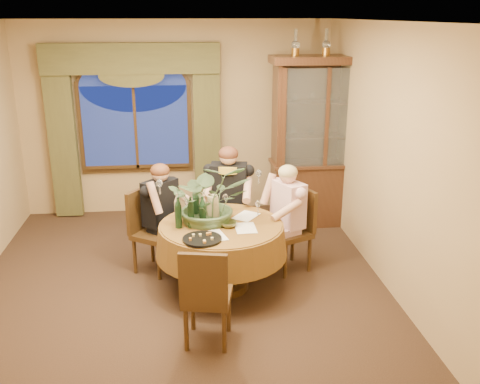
{
  "coord_description": "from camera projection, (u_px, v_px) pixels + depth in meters",
  "views": [
    {
      "loc": [
        0.06,
        -5.31,
        2.88
      ],
      "look_at": [
        0.65,
        -0.06,
        1.1
      ],
      "focal_mm": 40.0,
      "sensor_mm": 36.0,
      "label": 1
    }
  ],
  "objects": [
    {
      "name": "floor",
      "position": [
        182.0,
        286.0,
        5.91
      ],
      "size": [
        5.0,
        5.0,
        0.0
      ],
      "primitive_type": "plane",
      "color": "black",
      "rests_on": "ground"
    },
    {
      "name": "wall_back",
      "position": [
        177.0,
        119.0,
        7.82
      ],
      "size": [
        4.5,
        0.0,
        4.5
      ],
      "primitive_type": "plane",
      "rotation": [
        1.57,
        0.0,
        0.0
      ],
      "color": "#A38558",
      "rests_on": "ground"
    },
    {
      "name": "wall_right",
      "position": [
        389.0,
        158.0,
        5.7
      ],
      "size": [
        0.0,
        5.0,
        5.0
      ],
      "primitive_type": "plane",
      "rotation": [
        1.57,
        0.0,
        -1.57
      ],
      "color": "#A38558",
      "rests_on": "ground"
    },
    {
      "name": "ceiling",
      "position": [
        171.0,
        21.0,
        5.02
      ],
      "size": [
        5.0,
        5.0,
        0.0
      ],
      "primitive_type": "plane",
      "rotation": [
        3.14,
        0.0,
        0.0
      ],
      "color": "white",
      "rests_on": "wall_back"
    },
    {
      "name": "window",
      "position": [
        136.0,
        128.0,
        7.73
      ],
      "size": [
        1.62,
        0.1,
        1.32
      ],
      "primitive_type": null,
      "color": "navy",
      "rests_on": "wall_back"
    },
    {
      "name": "arched_transom",
      "position": [
        132.0,
        73.0,
        7.48
      ],
      "size": [
        1.6,
        0.06,
        0.44
      ],
      "primitive_type": null,
      "color": "navy",
      "rests_on": "wall_back"
    },
    {
      "name": "drapery_left",
      "position": [
        63.0,
        138.0,
        7.61
      ],
      "size": [
        0.38,
        0.14,
        2.32
      ],
      "primitive_type": "cube",
      "color": "#454423",
      "rests_on": "floor"
    },
    {
      "name": "drapery_right",
      "position": [
        207.0,
        135.0,
        7.82
      ],
      "size": [
        0.38,
        0.14,
        2.32
      ],
      "primitive_type": "cube",
      "color": "#454423",
      "rests_on": "floor"
    },
    {
      "name": "swag_valance",
      "position": [
        131.0,
        58.0,
        7.34
      ],
      "size": [
        2.45,
        0.16,
        0.42
      ],
      "primitive_type": null,
      "color": "#454423",
      "rests_on": "wall_back"
    },
    {
      "name": "dining_table",
      "position": [
        222.0,
        256.0,
        5.79
      ],
      "size": [
        1.5,
        1.5,
        0.75
      ],
      "primitive_type": "cylinder",
      "rotation": [
        0.0,
        0.0,
        0.07
      ],
      "color": "brown",
      "rests_on": "floor"
    },
    {
      "name": "china_cabinet",
      "position": [
        321.0,
        143.0,
        7.37
      ],
      "size": [
        1.45,
        0.57,
        2.34
      ],
      "primitive_type": "cube",
      "color": "#341C10",
      "rests_on": "floor"
    },
    {
      "name": "oil_lamp_left",
      "position": [
        296.0,
        42.0,
        6.9
      ],
      "size": [
        0.11,
        0.11,
        0.34
      ],
      "primitive_type": null,
      "color": "#A5722D",
      "rests_on": "china_cabinet"
    },
    {
      "name": "oil_lamp_center",
      "position": [
        326.0,
        42.0,
        6.95
      ],
      "size": [
        0.11,
        0.11,
        0.34
      ],
      "primitive_type": null,
      "color": "#A5722D",
      "rests_on": "china_cabinet"
    },
    {
      "name": "oil_lamp_right",
      "position": [
        357.0,
        42.0,
        6.99
      ],
      "size": [
        0.11,
        0.11,
        0.34
      ],
      "primitive_type": null,
      "color": "#A5722D",
      "rests_on": "china_cabinet"
    },
    {
      "name": "chair_right",
      "position": [
        290.0,
        231.0,
        6.17
      ],
      "size": [
        0.55,
        0.55,
        0.96
      ],
      "primitive_type": "cube",
      "rotation": [
        0.0,
        0.0,
        -4.3
      ],
      "color": "black",
      "rests_on": "floor"
    },
    {
      "name": "chair_back_right",
      "position": [
        222.0,
        216.0,
        6.63
      ],
      "size": [
        0.45,
        0.45,
        0.96
      ],
      "primitive_type": "cube",
      "rotation": [
        0.0,
        0.0,
        -3.22
      ],
      "color": "black",
      "rests_on": "floor"
    },
    {
      "name": "chair_back",
      "position": [
        154.0,
        232.0,
        6.14
      ],
      "size": [
        0.58,
        0.58,
        0.96
      ],
      "primitive_type": "cube",
      "rotation": [
        0.0,
        0.0,
        -2.16
      ],
      "color": "black",
      "rests_on": "floor"
    },
    {
      "name": "chair_front_left",
      "position": [
        207.0,
        294.0,
        4.79
      ],
      "size": [
        0.5,
        0.5,
        0.96
      ],
      "primitive_type": "cube",
      "rotation": [
        0.0,
        0.0,
        -0.2
      ],
      "color": "black",
      "rests_on": "floor"
    },
    {
      "name": "person_pink",
      "position": [
        288.0,
        218.0,
        6.15
      ],
      "size": [
        0.57,
        0.59,
        1.27
      ],
      "primitive_type": null,
      "rotation": [
        0.0,
        0.0,
        -4.26
      ],
      "color": "#D2A8B0",
      "rests_on": "floor"
    },
    {
      "name": "person_back",
      "position": [
        161.0,
        216.0,
        6.19
      ],
      "size": [
        0.62,
        0.62,
        1.28
      ],
      "primitive_type": null,
      "rotation": [
        0.0,
        0.0,
        -2.31
      ],
      "color": "black",
      "rests_on": "floor"
    },
    {
      "name": "person_scarf",
      "position": [
        229.0,
        201.0,
        6.53
      ],
      "size": [
        0.57,
        0.54,
        1.39
      ],
      "primitive_type": null,
      "rotation": [
        0.0,
        0.0,
        -3.32
      ],
      "color": "black",
      "rests_on": "floor"
    },
    {
      "name": "stoneware_vase",
      "position": [
        213.0,
        208.0,
        5.72
      ],
      "size": [
        0.15,
        0.15,
        0.28
      ],
      "primitive_type": null,
      "color": "tan",
      "rests_on": "dining_table"
    },
    {
      "name": "centerpiece_plant",
      "position": [
        209.0,
        169.0,
        5.58
      ],
      "size": [
        0.86,
        0.95,
        0.74
      ],
      "primitive_type": "imported",
      "color": "#425D3A",
      "rests_on": "dining_table"
    },
    {
      "name": "olive_bowl",
      "position": [
        229.0,
        224.0,
        5.59
      ],
      "size": [
        0.17,
        0.17,
        0.05
      ],
      "primitive_type": "imported",
      "color": "brown",
      "rests_on": "dining_table"
    },
    {
      "name": "cheese_platter",
      "position": [
        202.0,
        239.0,
        5.26
      ],
      "size": [
        0.39,
        0.39,
        0.02
      ],
      "primitive_type": "cylinder",
      "color": "black",
      "rests_on": "dining_table"
    },
    {
      "name": "wine_bottle_0",
      "position": [
        191.0,
        212.0,
        5.53
      ],
      "size": [
        0.07,
        0.07,
        0.33
      ],
      "primitive_type": "cylinder",
      "color": "black",
      "rests_on": "dining_table"
    },
    {
      "name": "wine_bottle_1",
      "position": [
        203.0,
        207.0,
        5.68
      ],
      "size": [
        0.07,
        0.07,
        0.33
      ],
      "primitive_type": "cylinder",
      "color": "tan",
      "rests_on": "dining_table"
    },
    {
      "name": "wine_bottle_2",
      "position": [
        178.0,
        208.0,
        5.65
      ],
      "size": [
        0.07,
        0.07,
        0.33
      ],
      "primitive_type": "cylinder",
      "color": "tan",
      "rests_on": "dining_table"
    },
    {
      "name": "wine_bottle_3",
      "position": [
        178.0,
        213.0,
        5.52
      ],
      "size": [
        0.07,
        0.07,
        0.33
      ],
      "primitive_type": "cylinder",
      "color": "black",
      "rests_on": "dining_table"
    },
    {
      "name": "wine_bottle_4",
      "position": [
        203.0,
        212.0,
        5.55
      ],
      "size": [
        0.07,
        0.07,
        0.33
      ],
      "primitive_type": "cylinder",
      "color": "black",
      "rests_on": "dining_table"
    },
    {
      "name": "wine_bottle_5",
      "position": [
        196.0,
        204.0,
        5.78
      ],
      "size": [
        0.07,
        0.07,
        0.33
      ],
      "primitive_type": "cylinder",
      "color": "black",
      "rests_on": "dining_table"
    },
    {
      "name": "tasting_paper_0",
      "position": [
        246.0,
        228.0,
        5.55
      ],
      "size": [
        0.22,
        0.3,
        0.0
      ],
      "primitive_type": "cube",
      "rotation": [
        0.0,
        0.0,
        0.02
      ],
      "color": "white",
      "rests_on": "dining_table"
    },
    {
      "name": "tasting_paper_1",
      "position": [
        246.0,
        216.0,
        5.88
      ],
      "size": [
        0.35,
        0.37,
        0.0
      ],
      "primitive_type": "cube",
      "rotation": [
        0.0,
        0.0,
        -0.64
      ],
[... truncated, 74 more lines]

